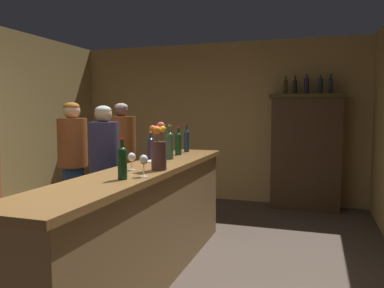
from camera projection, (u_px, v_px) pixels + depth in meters
floor at (111, 288)px, 3.22m from camera, size 9.15×9.15×0.00m
wall_back at (217, 122)px, 6.50m from camera, size 4.99×0.12×2.64m
bar_counter at (146, 225)px, 3.32m from camera, size 0.54×3.18×1.02m
display_cabinet at (306, 150)px, 5.79m from camera, size 1.10×0.40×1.76m
wine_bottle_riesling at (187, 140)px, 4.53m from camera, size 0.06×0.06×0.34m
wine_bottle_pinot at (151, 147)px, 3.82m from camera, size 0.06×0.06×0.29m
wine_bottle_rose at (122, 161)px, 2.70m from camera, size 0.07×0.07×0.30m
wine_bottle_malbec at (170, 144)px, 3.83m from camera, size 0.07×0.07×0.35m
wine_bottle_syrah at (178, 142)px, 4.22m from camera, size 0.07×0.07×0.31m
wine_glass_front at (144, 161)px, 2.81m from camera, size 0.06×0.06×0.16m
wine_glass_mid at (132, 158)px, 3.13m from camera, size 0.07×0.07×0.15m
flower_arrangement at (159, 148)px, 3.12m from camera, size 0.13×0.14×0.40m
cheese_plate at (152, 161)px, 3.64m from camera, size 0.17×0.17×0.01m
display_bottle_left at (285, 86)px, 5.81m from camera, size 0.06×0.06×0.30m
display_bottle_midleft at (295, 86)px, 5.76m from camera, size 0.06×0.06×0.29m
display_bottle_center at (307, 85)px, 5.71m from camera, size 0.07×0.07×0.32m
display_bottle_midright at (320, 85)px, 5.65m from camera, size 0.07×0.07×0.30m
display_bottle_right at (331, 85)px, 5.61m from camera, size 0.06×0.06×0.29m
patron_by_cabinet at (104, 172)px, 4.03m from camera, size 0.32×0.32×1.56m
patron_redhead at (122, 158)px, 5.10m from camera, size 0.38×0.38×1.61m
patron_tall at (73, 161)px, 4.72m from camera, size 0.36×0.36×1.62m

